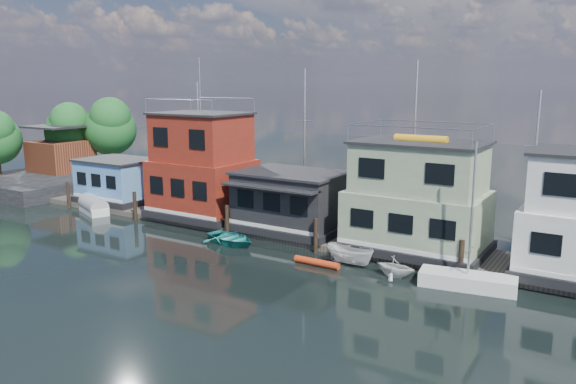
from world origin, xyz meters
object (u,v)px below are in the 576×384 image
Objects in this scene: red_kayak at (317,262)px; motorboat at (350,255)px; houseboat_red at (202,167)px; dinghy_white at (395,266)px; dinghy_teal at (231,238)px; houseboat_green at (418,199)px; houseboat_blue at (118,180)px; tarp_runabout at (94,206)px; day_sailer at (468,280)px; houseboat_dark at (291,201)px.

motorboat is at bearing 36.17° from red_kayak.
houseboat_red is 3.74× the size of motorboat.
dinghy_white reaches higher than dinghy_teal.
houseboat_blue is at bearing -180.00° from houseboat_green.
day_sailer is at bearing 20.82° from tarp_runabout.
dinghy_teal is (-6.96, 0.88, 0.19)m from red_kayak.
houseboat_dark is 0.88× the size of houseboat_green.
houseboat_red reaches higher than houseboat_green.
dinghy_teal is at bearing 18.31° from tarp_runabout.
houseboat_dark is 2.34× the size of motorboat.
day_sailer is at bearing -78.97° from dinghy_teal.
houseboat_green is at bearing 0.00° from houseboat_red.
day_sailer is (4.19, -3.97, -3.11)m from houseboat_green.
dinghy_white is at bearing 19.73° from tarp_runabout.
motorboat is at bearing -31.18° from houseboat_dark.
dinghy_teal is 15.32m from day_sailer.
houseboat_green reaches higher than tarp_runabout.
houseboat_dark is 17.44m from tarp_runabout.
houseboat_blue is 26.53m from houseboat_green.
houseboat_blue is 16.02m from dinghy_teal.
houseboat_dark reaches higher than dinghy_white.
houseboat_dark is 7.71m from motorboat.
houseboat_red is 5.26× the size of dinghy_white.
houseboat_green is at bearing 127.31° from day_sailer.
tarp_runabout is (0.43, -3.03, -1.65)m from houseboat_blue.
red_kayak is at bearing 101.21° from dinghy_white.
dinghy_white is at bearing -85.13° from houseboat_green.
houseboat_dark is (17.50, -0.02, 0.21)m from houseboat_blue.
houseboat_blue is 31.00m from day_sailer.
houseboat_green is (17.00, 0.00, -0.55)m from houseboat_red.
houseboat_green reaches higher than dinghy_teal.
tarp_runabout is 23.50m from motorboat.
houseboat_green reaches higher than houseboat_dark.
houseboat_dark reaches higher than dinghy_teal.
tarp_runabout is at bearing -81.96° from houseboat_blue.
tarp_runabout is 0.51× the size of day_sailer.
tarp_runabout is (-26.07, -3.03, -2.99)m from houseboat_green.
houseboat_red is 1.60× the size of houseboat_dark.
houseboat_red is 10.20m from tarp_runabout.
houseboat_blue is 0.84× the size of day_sailer.
day_sailer is (13.19, -3.95, -1.98)m from houseboat_dark.
motorboat is at bearing -9.26° from houseboat_blue.
dinghy_white is at bearing 9.07° from red_kayak.
dinghy_teal is (5.87, -4.15, -3.71)m from houseboat_red.
houseboat_red is at bearing 179.86° from houseboat_dark.
houseboat_dark is at bearing -179.88° from houseboat_green.
red_kayak is 0.75× the size of dinghy_teal.
tarp_runabout is at bearing 96.08° from dinghy_teal.
houseboat_red is at bearing 41.06° from tarp_runabout.
houseboat_green is 26.42m from tarp_runabout.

